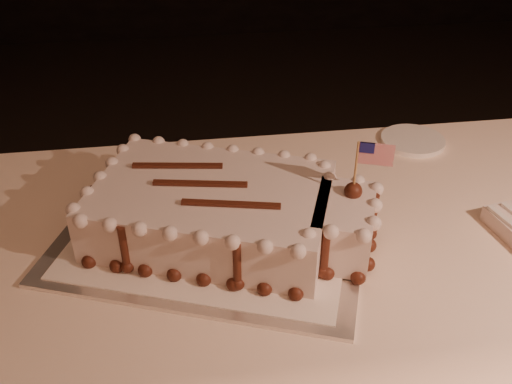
{
  "coord_description": "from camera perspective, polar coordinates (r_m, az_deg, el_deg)",
  "views": [
    {
      "loc": [
        -0.43,
        -0.21,
        1.41
      ],
      "look_at": [
        -0.31,
        0.63,
        0.84
      ],
      "focal_mm": 40.0,
      "sensor_mm": 36.0,
      "label": 1
    }
  ],
  "objects": [
    {
      "name": "banquet_table",
      "position": [
        1.38,
        13.59,
        -15.79
      ],
      "size": [
        2.4,
        0.8,
        0.75
      ],
      "primitive_type": "cube",
      "color": "#FFE0C5",
      "rests_on": "ground"
    },
    {
      "name": "cake_board",
      "position": [
        1.06,
        -4.28,
        -4.15
      ],
      "size": [
        0.66,
        0.58,
        0.01
      ],
      "primitive_type": "cube",
      "rotation": [
        0.0,
        0.0,
        -0.36
      ],
      "color": "silver",
      "rests_on": "banquet_table"
    },
    {
      "name": "doily",
      "position": [
        1.06,
        -4.29,
        -3.93
      ],
      "size": [
        0.59,
        0.52,
        0.0
      ],
      "primitive_type": "cube",
      "rotation": [
        0.0,
        0.0,
        -0.36
      ],
      "color": "white",
      "rests_on": "cake_board"
    },
    {
      "name": "sheet_cake",
      "position": [
        1.02,
        -2.84,
        -1.93
      ],
      "size": [
        0.55,
        0.42,
        0.21
      ],
      "color": "silver",
      "rests_on": "doily"
    },
    {
      "name": "side_plate",
      "position": [
        1.41,
        15.39,
        5.0
      ],
      "size": [
        0.15,
        0.15,
        0.01
      ],
      "primitive_type": "cylinder",
      "color": "white",
      "rests_on": "banquet_table"
    }
  ]
}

